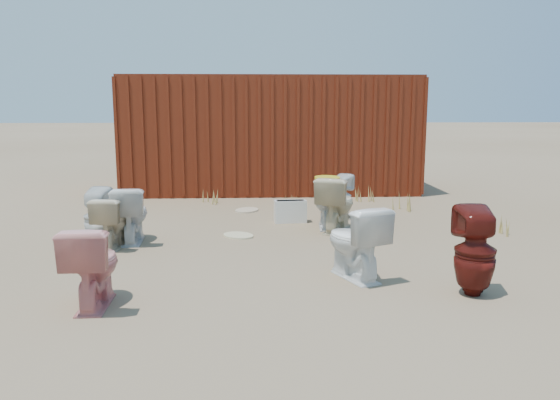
{
  "coord_description": "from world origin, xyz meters",
  "views": [
    {
      "loc": [
        -0.32,
        -6.67,
        1.82
      ],
      "look_at": [
        0.0,
        0.6,
        0.55
      ],
      "focal_mm": 35.0,
      "sensor_mm": 36.0,
      "label": 1
    }
  ],
  "objects_px": {
    "toilet_front_a": "(131,214)",
    "toilet_front_maroon": "(475,251)",
    "toilet_back_a": "(98,217)",
    "toilet_back_beige_right": "(336,204)",
    "loose_tank": "(290,211)",
    "toilet_back_yellowlid": "(327,203)",
    "toilet_front_pink": "(93,265)",
    "toilet_back_e": "(341,196)",
    "toilet_front_c": "(355,242)",
    "toilet_back_beige_left": "(112,222)",
    "shipping_container": "(271,134)"
  },
  "relations": [
    {
      "from": "toilet_back_yellowlid",
      "to": "toilet_front_pink",
      "type": "bearing_deg",
      "value": 54.95
    },
    {
      "from": "toilet_back_e",
      "to": "toilet_back_a",
      "type": "bearing_deg",
      "value": 61.37
    },
    {
      "from": "toilet_front_maroon",
      "to": "toilet_back_yellowlid",
      "type": "height_order",
      "value": "toilet_front_maroon"
    },
    {
      "from": "toilet_front_a",
      "to": "toilet_front_maroon",
      "type": "height_order",
      "value": "toilet_front_maroon"
    },
    {
      "from": "toilet_front_a",
      "to": "loose_tank",
      "type": "height_order",
      "value": "toilet_front_a"
    },
    {
      "from": "toilet_back_beige_left",
      "to": "toilet_back_e",
      "type": "relative_size",
      "value": 0.93
    },
    {
      "from": "toilet_back_yellowlid",
      "to": "loose_tank",
      "type": "xyz_separation_m",
      "value": [
        -0.52,
        0.4,
        -0.2
      ]
    },
    {
      "from": "toilet_back_beige_left",
      "to": "toilet_back_beige_right",
      "type": "height_order",
      "value": "toilet_back_beige_right"
    },
    {
      "from": "toilet_front_pink",
      "to": "loose_tank",
      "type": "relative_size",
      "value": 1.54
    },
    {
      "from": "toilet_front_maroon",
      "to": "toilet_back_yellowlid",
      "type": "relative_size",
      "value": 1.17
    },
    {
      "from": "toilet_back_e",
      "to": "toilet_back_beige_left",
      "type": "bearing_deg",
      "value": 64.06
    },
    {
      "from": "toilet_front_pink",
      "to": "toilet_back_beige_left",
      "type": "distance_m",
      "value": 2.13
    },
    {
      "from": "shipping_container",
      "to": "toilet_back_e",
      "type": "xyz_separation_m",
      "value": [
        1.06,
        -3.21,
        -0.84
      ]
    },
    {
      "from": "toilet_front_pink",
      "to": "toilet_back_a",
      "type": "relative_size",
      "value": 1.0
    },
    {
      "from": "toilet_front_maroon",
      "to": "toilet_front_c",
      "type": "bearing_deg",
      "value": -26.22
    },
    {
      "from": "shipping_container",
      "to": "toilet_front_maroon",
      "type": "bearing_deg",
      "value": -75.57
    },
    {
      "from": "toilet_front_pink",
      "to": "toilet_front_c",
      "type": "height_order",
      "value": "toilet_front_c"
    },
    {
      "from": "toilet_front_c",
      "to": "toilet_back_beige_left",
      "type": "relative_size",
      "value": 1.19
    },
    {
      "from": "toilet_front_c",
      "to": "toilet_back_a",
      "type": "distance_m",
      "value": 3.44
    },
    {
      "from": "toilet_front_c",
      "to": "toilet_back_a",
      "type": "height_order",
      "value": "toilet_front_c"
    },
    {
      "from": "loose_tank",
      "to": "toilet_back_a",
      "type": "bearing_deg",
      "value": -157.6
    },
    {
      "from": "toilet_front_pink",
      "to": "toilet_back_beige_left",
      "type": "height_order",
      "value": "toilet_front_pink"
    },
    {
      "from": "shipping_container",
      "to": "toilet_back_a",
      "type": "relative_size",
      "value": 7.83
    },
    {
      "from": "toilet_front_pink",
      "to": "toilet_front_maroon",
      "type": "xyz_separation_m",
      "value": [
        3.59,
        0.13,
        0.05
      ]
    },
    {
      "from": "toilet_front_maroon",
      "to": "toilet_back_e",
      "type": "relative_size",
      "value": 1.21
    },
    {
      "from": "toilet_front_pink",
      "to": "toilet_back_beige_left",
      "type": "bearing_deg",
      "value": -82.17
    },
    {
      "from": "toilet_back_yellowlid",
      "to": "toilet_front_maroon",
      "type": "bearing_deg",
      "value": 113.23
    },
    {
      "from": "toilet_back_beige_left",
      "to": "toilet_back_yellowlid",
      "type": "relative_size",
      "value": 0.9
    },
    {
      "from": "toilet_front_pink",
      "to": "toilet_back_beige_left",
      "type": "relative_size",
      "value": 1.15
    },
    {
      "from": "toilet_front_c",
      "to": "toilet_back_yellowlid",
      "type": "xyz_separation_m",
      "value": [
        0.02,
        2.42,
        -0.03
      ]
    },
    {
      "from": "toilet_front_pink",
      "to": "toilet_front_c",
      "type": "xyz_separation_m",
      "value": [
        2.53,
        0.7,
        0.01
      ]
    },
    {
      "from": "toilet_back_a",
      "to": "loose_tank",
      "type": "relative_size",
      "value": 1.53
    },
    {
      "from": "toilet_front_a",
      "to": "toilet_back_e",
      "type": "bearing_deg",
      "value": -158.11
    },
    {
      "from": "toilet_back_beige_right",
      "to": "toilet_back_yellowlid",
      "type": "xyz_separation_m",
      "value": [
        -0.11,
        0.24,
        -0.03
      ]
    },
    {
      "from": "toilet_front_pink",
      "to": "toilet_back_beige_right",
      "type": "xyz_separation_m",
      "value": [
        2.65,
        2.89,
        0.02
      ]
    },
    {
      "from": "toilet_front_a",
      "to": "shipping_container",
      "type": "bearing_deg",
      "value": -116.56
    },
    {
      "from": "shipping_container",
      "to": "toilet_back_a",
      "type": "bearing_deg",
      "value": -116.26
    },
    {
      "from": "toilet_front_c",
      "to": "toilet_back_beige_left",
      "type": "distance_m",
      "value": 3.21
    },
    {
      "from": "toilet_front_a",
      "to": "toilet_back_beige_right",
      "type": "relative_size",
      "value": 0.94
    },
    {
      "from": "toilet_back_e",
      "to": "shipping_container",
      "type": "bearing_deg",
      "value": -35.6
    },
    {
      "from": "toilet_back_a",
      "to": "toilet_back_beige_right",
      "type": "height_order",
      "value": "toilet_back_beige_right"
    },
    {
      "from": "shipping_container",
      "to": "toilet_back_a",
      "type": "xyz_separation_m",
      "value": [
        -2.39,
        -4.83,
        -0.82
      ]
    },
    {
      "from": "toilet_front_a",
      "to": "toilet_front_maroon",
      "type": "bearing_deg",
      "value": 145.89
    },
    {
      "from": "toilet_back_beige_left",
      "to": "toilet_back_beige_right",
      "type": "bearing_deg",
      "value": -158.42
    },
    {
      "from": "shipping_container",
      "to": "toilet_back_a",
      "type": "distance_m",
      "value": 5.45
    },
    {
      "from": "toilet_front_pink",
      "to": "toilet_front_c",
      "type": "relative_size",
      "value": 0.97
    },
    {
      "from": "shipping_container",
      "to": "toilet_back_beige_right",
      "type": "bearing_deg",
      "value": -78.49
    },
    {
      "from": "toilet_back_beige_right",
      "to": "toilet_back_a",
      "type": "bearing_deg",
      "value": 37.67
    },
    {
      "from": "toilet_front_a",
      "to": "toilet_back_e",
      "type": "relative_size",
      "value": 1.06
    },
    {
      "from": "toilet_front_maroon",
      "to": "toilet_back_beige_right",
      "type": "xyz_separation_m",
      "value": [
        -0.93,
        2.76,
        -0.03
      ]
    }
  ]
}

